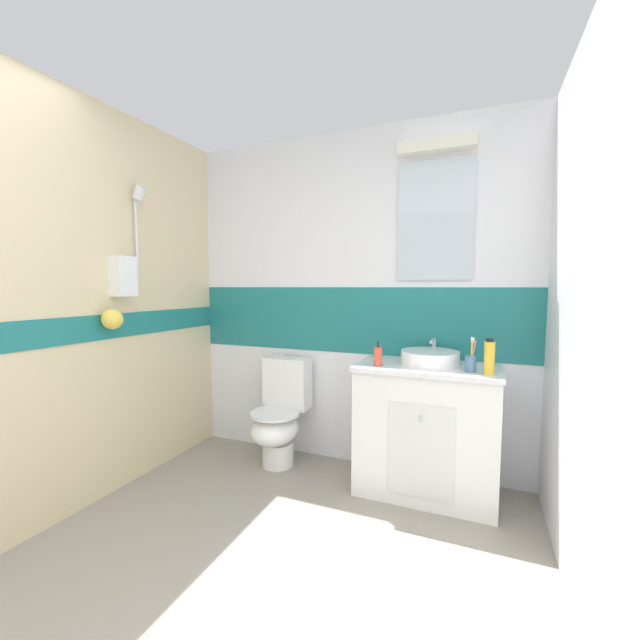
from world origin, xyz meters
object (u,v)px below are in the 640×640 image
Objects in this scene: toilet at (280,415)px; soap_dispenser at (378,356)px; toothbrush_cup at (471,362)px; shampoo_bottle_tall at (489,357)px; sink_basin at (430,357)px.

soap_dispenser reaches higher than toilet.
soap_dispenser is at bearing -11.00° from toilet.
shampoo_bottle_tall is (0.10, -0.03, 0.04)m from toothbrush_cup.
shampoo_bottle_tall is at bearing -16.69° from toothbrush_cup.
sink_basin is at bearing 29.61° from soap_dispenser.
soap_dispenser is (-0.30, -0.17, 0.01)m from sink_basin.
toothbrush_cup is 1.31× the size of soap_dispenser.
sink_basin is 1.22m from toilet.
sink_basin is 1.98× the size of shampoo_bottle_tall.
toothbrush_cup is at bearing -5.24° from toilet.
shampoo_bottle_tall is (0.65, 0.00, 0.04)m from soap_dispenser.
toothbrush_cup is at bearing -29.56° from sink_basin.
toilet is at bearing 173.94° from shampoo_bottle_tall.
toothbrush_cup is (0.25, -0.14, 0.01)m from sink_basin.
toothbrush_cup is 0.11m from shampoo_bottle_tall.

